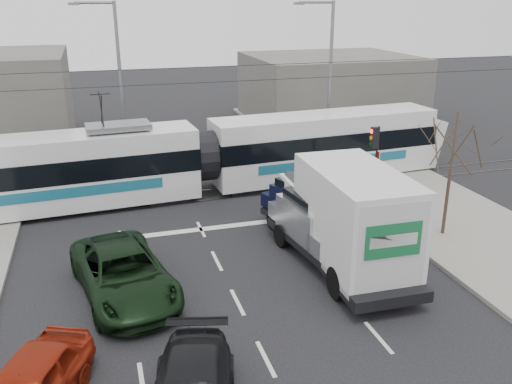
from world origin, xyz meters
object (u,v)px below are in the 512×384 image
object	(u,v)px
bare_tree	(454,146)
green_car	(124,274)
traffic_signal	(375,149)
navy_pickup	(313,211)
silver_pickup	(328,230)
street_lamp_far	(117,77)
tram	(203,157)
street_lamp_near	(327,73)
box_truck	(346,218)

from	to	relation	value
bare_tree	green_car	distance (m)	13.09
bare_tree	traffic_signal	xyz separation A→B (m)	(-1.13, 4.00, -1.05)
navy_pickup	green_car	xyz separation A→B (m)	(-7.65, -2.58, -0.32)
silver_pickup	navy_pickup	distance (m)	2.09
street_lamp_far	silver_pickup	world-z (taller)	street_lamp_far
green_car	navy_pickup	bearing A→B (deg)	7.95
navy_pickup	green_car	distance (m)	8.08
bare_tree	traffic_signal	distance (m)	4.28
tram	silver_pickup	size ratio (longest dim) A/B	3.76
traffic_signal	silver_pickup	size ratio (longest dim) A/B	0.53
bare_tree	tram	bearing A→B (deg)	136.23
traffic_signal	navy_pickup	distance (m)	4.90
street_lamp_near	street_lamp_far	world-z (taller)	same
navy_pickup	street_lamp_far	bearing A→B (deg)	101.07
bare_tree	navy_pickup	xyz separation A→B (m)	(-5.05, 1.57, -2.68)
tram	navy_pickup	world-z (taller)	tram
street_lamp_far	tram	size ratio (longest dim) A/B	0.35
bare_tree	street_lamp_far	size ratio (longest dim) A/B	0.56
street_lamp_far	box_truck	world-z (taller)	street_lamp_far
bare_tree	navy_pickup	size ratio (longest dim) A/B	0.88
street_lamp_far	silver_pickup	distance (m)	15.90
bare_tree	navy_pickup	bearing A→B (deg)	162.76
street_lamp_near	tram	world-z (taller)	street_lamp_near
traffic_signal	box_truck	distance (m)	6.47
navy_pickup	green_car	world-z (taller)	navy_pickup
traffic_signal	box_truck	xyz separation A→B (m)	(-3.82, -5.15, -0.86)
traffic_signal	tram	xyz separation A→B (m)	(-7.13, 3.91, -0.90)
street_lamp_far	box_truck	size ratio (longest dim) A/B	1.18
tram	box_truck	size ratio (longest dim) A/B	3.33
bare_tree	traffic_signal	size ratio (longest dim) A/B	1.39
silver_pickup	green_car	bearing A→B (deg)	176.94
box_truck	green_car	world-z (taller)	box_truck
street_lamp_far	green_car	xyz separation A→B (m)	(-0.91, -14.51, -4.32)
street_lamp_near	box_truck	xyz separation A→B (m)	(-4.66, -12.65, -3.24)
bare_tree	street_lamp_near	distance (m)	11.58
box_truck	green_car	size ratio (longest dim) A/B	1.35
street_lamp_near	bare_tree	bearing A→B (deg)	-88.58
silver_pickup	street_lamp_near	bearing A→B (deg)	60.06
street_lamp_far	silver_pickup	size ratio (longest dim) A/B	1.33
bare_tree	traffic_signal	bearing A→B (deg)	105.76
street_lamp_near	green_car	size ratio (longest dim) A/B	1.58
bare_tree	box_truck	size ratio (longest dim) A/B	0.65
silver_pickup	traffic_signal	bearing A→B (deg)	39.76
street_lamp_far	green_car	world-z (taller)	street_lamp_far
traffic_signal	green_car	bearing A→B (deg)	-156.58
tram	green_car	distance (m)	10.02
street_lamp_near	box_truck	world-z (taller)	street_lamp_near
green_car	bare_tree	bearing A→B (deg)	-6.14
navy_pickup	box_truck	bearing A→B (deg)	-106.07
street_lamp_far	box_truck	bearing A→B (deg)	-64.97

